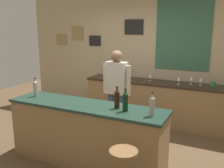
% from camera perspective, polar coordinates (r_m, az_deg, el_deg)
% --- Properties ---
extents(ground_plane, '(10.00, 10.00, 0.00)m').
position_cam_1_polar(ground_plane, '(4.26, -2.94, -15.12)').
color(ground_plane, brown).
extents(back_wall, '(6.00, 0.09, 2.80)m').
position_cam_1_polar(back_wall, '(5.65, 7.13, 6.78)').
color(back_wall, tan).
rests_on(back_wall, ground_plane).
extents(bar_counter, '(2.39, 0.60, 0.92)m').
position_cam_1_polar(bar_counter, '(3.75, -6.04, -11.37)').
color(bar_counter, olive).
rests_on(bar_counter, ground_plane).
extents(side_counter, '(2.94, 0.56, 0.90)m').
position_cam_1_polar(side_counter, '(5.37, 9.40, -4.13)').
color(side_counter, olive).
rests_on(side_counter, ground_plane).
extents(bartender, '(0.52, 0.21, 1.62)m').
position_cam_1_polar(bartender, '(4.38, 1.06, -1.19)').
color(bartender, '#384766').
rests_on(bartender, ground_plane).
extents(wine_bottle_a, '(0.07, 0.07, 0.31)m').
position_cam_1_polar(wine_bottle_a, '(4.13, -17.16, -0.90)').
color(wine_bottle_a, '#999E99').
rests_on(wine_bottle_a, bar_counter).
extents(wine_bottle_b, '(0.07, 0.07, 0.31)m').
position_cam_1_polar(wine_bottle_b, '(3.36, 1.15, -3.37)').
color(wine_bottle_b, black).
rests_on(wine_bottle_b, bar_counter).
extents(wine_bottle_c, '(0.07, 0.07, 0.31)m').
position_cam_1_polar(wine_bottle_c, '(3.25, 3.09, -3.95)').
color(wine_bottle_c, black).
rests_on(wine_bottle_c, bar_counter).
extents(wine_bottle_d, '(0.07, 0.07, 0.31)m').
position_cam_1_polar(wine_bottle_d, '(3.10, 9.17, -4.90)').
color(wine_bottle_d, '#999E99').
rests_on(wine_bottle_d, bar_counter).
extents(wine_glass_a, '(0.07, 0.07, 0.16)m').
position_cam_1_polar(wine_glass_a, '(5.47, 3.97, 2.34)').
color(wine_glass_a, silver).
rests_on(wine_glass_a, side_counter).
extents(wine_glass_b, '(0.07, 0.07, 0.16)m').
position_cam_1_polar(wine_glass_b, '(5.28, 8.78, 1.85)').
color(wine_glass_b, silver).
rests_on(wine_glass_b, side_counter).
extents(wine_glass_c, '(0.07, 0.07, 0.16)m').
position_cam_1_polar(wine_glass_c, '(5.07, 15.10, 1.11)').
color(wine_glass_c, silver).
rests_on(wine_glass_c, side_counter).
extents(wine_glass_d, '(0.07, 0.07, 0.16)m').
position_cam_1_polar(wine_glass_d, '(5.16, 17.76, 1.16)').
color(wine_glass_d, silver).
rests_on(wine_glass_d, side_counter).
extents(wine_glass_e, '(0.07, 0.07, 0.16)m').
position_cam_1_polar(wine_glass_e, '(5.12, 19.77, 0.93)').
color(wine_glass_e, silver).
rests_on(wine_glass_e, side_counter).
extents(coffee_mug, '(0.12, 0.08, 0.09)m').
position_cam_1_polar(coffee_mug, '(5.09, 22.22, -0.05)').
color(coffee_mug, '#338C4C').
rests_on(coffee_mug, side_counter).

